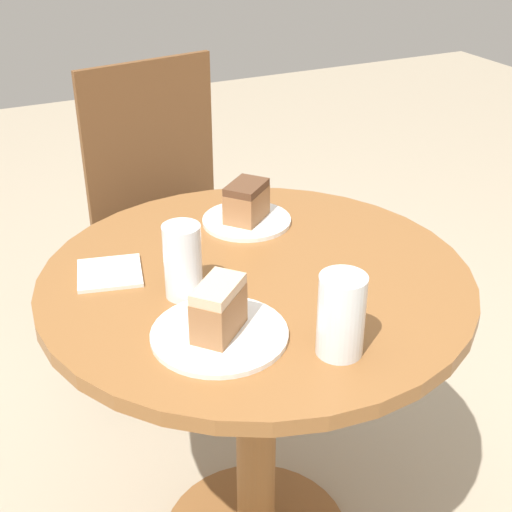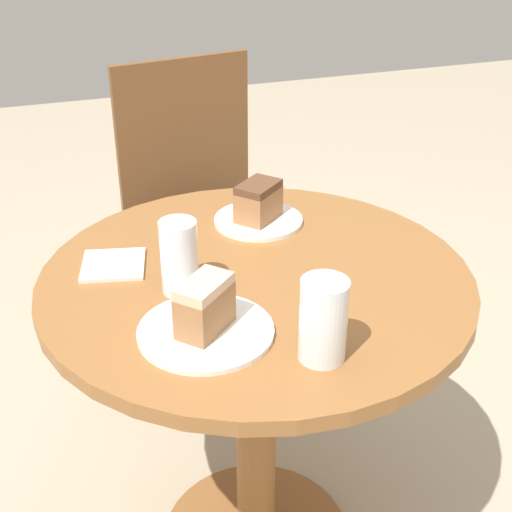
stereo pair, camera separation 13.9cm
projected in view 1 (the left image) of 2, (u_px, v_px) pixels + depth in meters
name	position (u px, v px, depth m)	size (l,w,h in m)	color
table	(256.00, 355.00, 1.51)	(0.86, 0.86, 0.77)	brown
chair	(172.00, 217.00, 2.25)	(0.53, 0.48, 0.98)	brown
plate_near	(247.00, 221.00, 1.61)	(0.20, 0.20, 0.01)	white
plate_far	(219.00, 334.00, 1.22)	(0.24, 0.24, 0.01)	white
cake_slice_near	(247.00, 201.00, 1.59)	(0.12, 0.12, 0.09)	#9E6B42
cake_slice_far	(219.00, 309.00, 1.20)	(0.12, 0.12, 0.10)	#9E6B42
glass_lemonade	(341.00, 320.00, 1.16)	(0.08, 0.08, 0.14)	silver
glass_water	(183.00, 265.00, 1.31)	(0.07, 0.07, 0.14)	silver
napkin_stack	(110.00, 273.00, 1.41)	(0.15, 0.15, 0.01)	silver
spoon	(344.00, 310.00, 1.29)	(0.10, 0.14, 0.00)	silver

